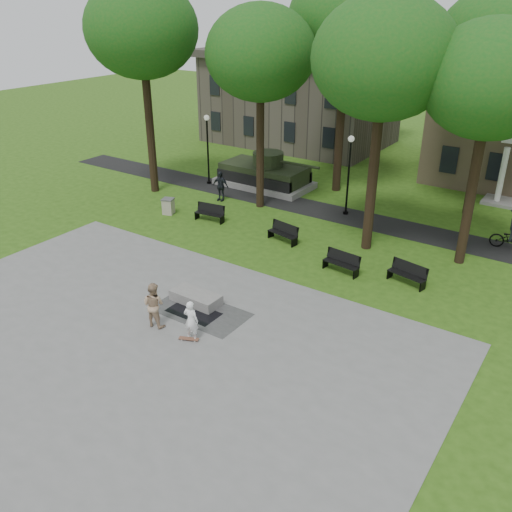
# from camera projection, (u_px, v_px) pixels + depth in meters

# --- Properties ---
(ground) EXTENTS (120.00, 120.00, 0.00)m
(ground) POSITION_uv_depth(u_px,v_px,m) (212.00, 296.00, 23.68)
(ground) COLOR #2A4E12
(ground) RESTS_ON ground
(plaza) EXTENTS (22.00, 16.00, 0.02)m
(plaza) POSITION_uv_depth(u_px,v_px,m) (127.00, 352.00, 19.95)
(plaza) COLOR gray
(plaza) RESTS_ON ground
(footpath) EXTENTS (44.00, 2.60, 0.01)m
(footpath) POSITION_uv_depth(u_px,v_px,m) (336.00, 214.00, 32.62)
(footpath) COLOR black
(footpath) RESTS_ON ground
(building_left) EXTENTS (15.00, 10.00, 7.20)m
(building_left) POSITION_uv_depth(u_px,v_px,m) (300.00, 100.00, 47.44)
(building_left) COLOR #4C443D
(building_left) RESTS_ON ground
(tree_0) EXTENTS (6.80, 6.80, 12.97)m
(tree_0) POSITION_uv_depth(u_px,v_px,m) (142.00, 30.00, 32.12)
(tree_0) COLOR black
(tree_0) RESTS_ON ground
(tree_1) EXTENTS (6.20, 6.20, 11.63)m
(tree_1) POSITION_uv_depth(u_px,v_px,m) (261.00, 54.00, 29.90)
(tree_1) COLOR black
(tree_1) RESTS_ON ground
(tree_2) EXTENTS (6.60, 6.60, 12.16)m
(tree_2) POSITION_uv_depth(u_px,v_px,m) (384.00, 59.00, 24.20)
(tree_2) COLOR black
(tree_2) RESTS_ON ground
(tree_3) EXTENTS (6.00, 6.00, 11.19)m
(tree_3) POSITION_uv_depth(u_px,v_px,m) (492.00, 81.00, 22.98)
(tree_3) COLOR black
(tree_3) RESTS_ON ground
(tree_4) EXTENTS (7.20, 7.20, 13.50)m
(tree_4) POSITION_uv_depth(u_px,v_px,m) (347.00, 23.00, 32.11)
(tree_4) COLOR black
(tree_4) RESTS_ON ground
(tree_5) EXTENTS (6.40, 6.40, 12.44)m
(tree_5) POSITION_uv_depth(u_px,v_px,m) (497.00, 42.00, 28.49)
(tree_5) COLOR black
(tree_5) RESTS_ON ground
(lamp_left) EXTENTS (0.36, 0.36, 4.73)m
(lamp_left) POSITION_uv_depth(u_px,v_px,m) (208.00, 144.00, 36.70)
(lamp_left) COLOR black
(lamp_left) RESTS_ON ground
(lamp_mid) EXTENTS (0.36, 0.36, 4.73)m
(lamp_mid) POSITION_uv_depth(u_px,v_px,m) (349.00, 169.00, 31.38)
(lamp_mid) COLOR black
(lamp_mid) RESTS_ON ground
(tank_monument) EXTENTS (7.45, 3.40, 2.40)m
(tank_monument) POSITION_uv_depth(u_px,v_px,m) (265.00, 174.00, 37.02)
(tank_monument) COLOR gray
(tank_monument) RESTS_ON ground
(puddle) EXTENTS (2.20, 1.20, 0.00)m
(puddle) POSITION_uv_depth(u_px,v_px,m) (194.00, 312.00, 22.42)
(puddle) COLOR black
(puddle) RESTS_ON plaza
(concrete_block) EXTENTS (2.21, 1.02, 0.45)m
(concrete_block) POSITION_uv_depth(u_px,v_px,m) (196.00, 298.00, 23.07)
(concrete_block) COLOR gray
(concrete_block) RESTS_ON plaza
(skateboard) EXTENTS (0.80, 0.49, 0.07)m
(skateboard) POSITION_uv_depth(u_px,v_px,m) (189.00, 339.00, 20.60)
(skateboard) COLOR brown
(skateboard) RESTS_ON plaza
(skateboarder) EXTENTS (0.66, 0.49, 1.64)m
(skateboarder) POSITION_uv_depth(u_px,v_px,m) (191.00, 320.00, 20.36)
(skateboarder) COLOR white
(skateboarder) RESTS_ON plaza
(friend_watching) EXTENTS (1.00, 0.83, 1.87)m
(friend_watching) POSITION_uv_depth(u_px,v_px,m) (154.00, 305.00, 21.16)
(friend_watching) COLOR tan
(friend_watching) RESTS_ON plaza
(pedestrian_walker) EXTENTS (1.15, 0.55, 1.91)m
(pedestrian_walker) POSITION_uv_depth(u_px,v_px,m) (220.00, 186.00, 34.36)
(pedestrian_walker) COLOR black
(pedestrian_walker) RESTS_ON ground
(park_bench_0) EXTENTS (1.84, 0.75, 1.00)m
(park_bench_0) POSITION_uv_depth(u_px,v_px,m) (210.00, 212.00, 31.40)
(park_bench_0) COLOR black
(park_bench_0) RESTS_ON ground
(park_bench_1) EXTENTS (1.85, 0.86, 1.00)m
(park_bench_1) POSITION_uv_depth(u_px,v_px,m) (283.00, 232.00, 28.76)
(park_bench_1) COLOR black
(park_bench_1) RESTS_ON ground
(park_bench_2) EXTENTS (1.84, 0.72, 1.00)m
(park_bench_2) POSITION_uv_depth(u_px,v_px,m) (342.00, 262.00, 25.54)
(park_bench_2) COLOR black
(park_bench_2) RESTS_ON ground
(park_bench_3) EXTENTS (1.85, 0.89, 1.00)m
(park_bench_3) POSITION_uv_depth(u_px,v_px,m) (407.00, 273.00, 24.51)
(park_bench_3) COLOR black
(park_bench_3) RESTS_ON ground
(trash_bin) EXTENTS (0.85, 0.85, 0.96)m
(trash_bin) POSITION_uv_depth(u_px,v_px,m) (168.00, 206.00, 32.41)
(trash_bin) COLOR #BCB39A
(trash_bin) RESTS_ON ground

